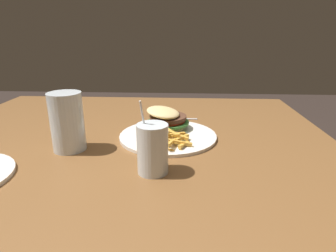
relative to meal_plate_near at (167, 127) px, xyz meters
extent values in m
cube|color=brown|center=(-0.12, 0.13, -0.04)|extent=(1.30, 1.33, 0.03)
cylinder|color=brown|center=(0.46, -0.46, -0.40)|extent=(0.09, 0.09, 0.68)
cylinder|color=brown|center=(0.46, 0.73, -0.40)|extent=(0.09, 0.09, 0.68)
cylinder|color=white|center=(-0.03, 0.00, -0.02)|extent=(0.31, 0.31, 0.01)
ellipsoid|color=#E0C17F|center=(0.03, 0.00, -0.01)|extent=(0.15, 0.13, 0.02)
cylinder|color=#38752D|center=(0.03, 0.00, 0.01)|extent=(0.16, 0.16, 0.01)
cylinder|color=red|center=(0.03, 0.00, 0.01)|extent=(0.13, 0.13, 0.01)
cylinder|color=#4C2D1E|center=(0.03, 0.00, 0.02)|extent=(0.14, 0.14, 0.01)
ellipsoid|color=#E0C17F|center=(0.03, 0.02, 0.04)|extent=(0.15, 0.13, 0.04)
cube|color=gold|center=(-0.07, 0.02, 0.00)|extent=(0.04, 0.08, 0.02)
cube|color=gold|center=(-0.04, -0.01, -0.01)|extent=(0.07, 0.06, 0.03)
cube|color=gold|center=(-0.08, -0.04, 0.00)|extent=(0.04, 0.07, 0.02)
cube|color=gold|center=(-0.09, 0.01, 0.01)|extent=(0.05, 0.05, 0.03)
cube|color=gold|center=(-0.13, 0.02, -0.01)|extent=(0.08, 0.03, 0.02)
cube|color=gold|center=(-0.15, 0.01, -0.01)|extent=(0.02, 0.08, 0.03)
cube|color=gold|center=(-0.10, 0.00, 0.00)|extent=(0.07, 0.01, 0.02)
cube|color=gold|center=(-0.12, -0.02, 0.00)|extent=(0.09, 0.03, 0.02)
cube|color=gold|center=(-0.09, -0.05, 0.00)|extent=(0.05, 0.04, 0.01)
cube|color=gold|center=(-0.06, -0.01, 0.01)|extent=(0.06, 0.07, 0.03)
cube|color=gold|center=(-0.09, -0.02, 0.01)|extent=(0.07, 0.07, 0.02)
cube|color=gold|center=(-0.10, 0.02, 0.01)|extent=(0.02, 0.08, 0.01)
cube|color=gold|center=(-0.14, 0.02, -0.01)|extent=(0.04, 0.05, 0.02)
cube|color=gold|center=(-0.10, -0.03, -0.01)|extent=(0.06, 0.01, 0.02)
cube|color=gold|center=(-0.07, 0.00, 0.01)|extent=(0.08, 0.02, 0.02)
cube|color=gold|center=(-0.12, -0.06, -0.01)|extent=(0.06, 0.03, 0.01)
cube|color=gold|center=(-0.09, -0.01, 0.01)|extent=(0.02, 0.07, 0.02)
cube|color=gold|center=(-0.12, -0.04, 0.00)|extent=(0.01, 0.08, 0.02)
cylinder|color=silver|center=(-0.13, 0.28, 0.06)|extent=(0.09, 0.09, 0.17)
cylinder|color=#C67F23|center=(-0.13, 0.28, 0.05)|extent=(0.08, 0.08, 0.15)
cylinder|color=silver|center=(-0.26, 0.02, 0.04)|extent=(0.08, 0.08, 0.12)
cylinder|color=orange|center=(-0.26, 0.02, 0.02)|extent=(0.07, 0.07, 0.10)
cylinder|color=white|center=(-0.25, 0.04, 0.06)|extent=(0.03, 0.02, 0.18)
ellipsoid|color=silver|center=(0.17, 0.04, -0.02)|extent=(0.04, 0.06, 0.02)
cube|color=silver|center=(0.17, -0.04, -0.02)|extent=(0.01, 0.13, 0.00)
camera|label=1|loc=(-0.87, -0.05, 0.30)|focal=30.00mm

